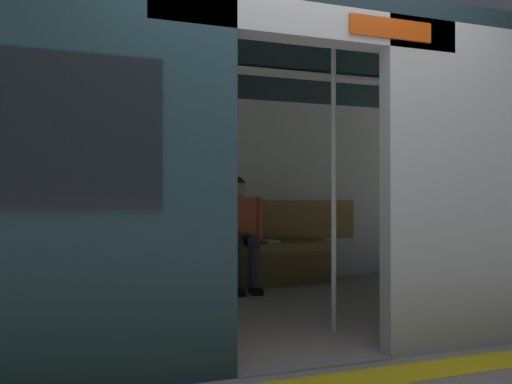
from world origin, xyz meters
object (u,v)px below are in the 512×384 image
at_px(handbag, 200,237).
at_px(train_car, 242,137).
at_px(person_seated, 239,224).
at_px(book, 270,241).
at_px(grab_pole_door, 226,188).
at_px(grab_pole_far, 334,188).
at_px(bench_seat, 218,255).

bearing_deg(handbag, train_car, 95.91).
bearing_deg(person_seated, book, -167.39).
xyz_separation_m(train_car, grab_pole_door, (0.36, 0.86, -0.44)).
xyz_separation_m(person_seated, grab_pole_door, (0.63, 1.90, 0.35)).
bearing_deg(train_car, person_seated, -104.46).
relative_size(grab_pole_door, grab_pole_far, 1.00).
bearing_deg(book, grab_pole_door, 52.93).
distance_m(train_car, person_seated, 1.34).
distance_m(book, grab_pole_door, 2.30).
distance_m(bench_seat, grab_pole_far, 1.98).
bearing_deg(bench_seat, grab_pole_far, 102.95).
distance_m(bench_seat, book, 0.60).
distance_m(person_seated, grab_pole_far, 1.81).
height_order(bench_seat, grab_pole_door, grab_pole_door).
bearing_deg(person_seated, train_car, 75.54).
bearing_deg(handbag, book, 177.93).
relative_size(train_car, book, 29.09).
distance_m(book, grab_pole_far, 1.94).
height_order(handbag, book, handbag).
height_order(book, grab_pole_far, grab_pole_far).
relative_size(handbag, book, 1.18).
bearing_deg(grab_pole_door, person_seated, -108.22).
height_order(grab_pole_door, grab_pole_far, same).
distance_m(train_car, handbag, 1.49).
xyz_separation_m(book, grab_pole_door, (1.01, 1.99, 0.56)).
bearing_deg(grab_pole_door, handbag, -96.76).
height_order(train_car, grab_pole_far, train_car).
height_order(bench_seat, handbag, handbag).
height_order(handbag, grab_pole_far, grab_pole_far).
bearing_deg(bench_seat, book, -176.79).
relative_size(train_car, handbag, 24.62).
xyz_separation_m(train_car, book, (-0.65, -1.13, -1.00)).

